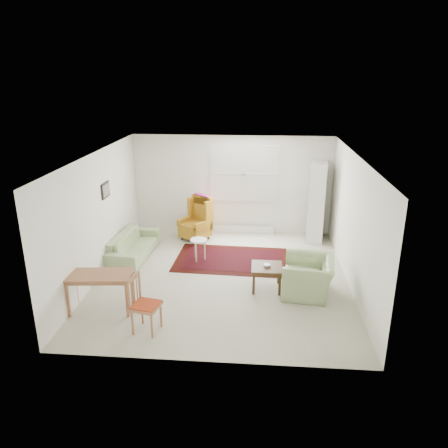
# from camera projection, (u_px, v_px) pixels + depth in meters

# --- Properties ---
(room) EXTENTS (5.04, 5.54, 2.51)m
(room) POSITION_uv_depth(u_px,v_px,m) (225.00, 216.00, 8.68)
(room) COLOR beige
(room) RESTS_ON ground
(rug) EXTENTS (2.58, 1.72, 0.03)m
(rug) POSITION_uv_depth(u_px,v_px,m) (232.00, 259.00, 9.72)
(rug) COLOR black
(rug) RESTS_ON ground
(sofa) EXTENTS (0.83, 1.87, 0.74)m
(sofa) POSITION_uv_depth(u_px,v_px,m) (133.00, 241.00, 9.81)
(sofa) COLOR #94AB72
(sofa) RESTS_ON ground
(armchair) EXTENTS (1.04, 1.15, 0.81)m
(armchair) POSITION_uv_depth(u_px,v_px,m) (308.00, 273.00, 8.16)
(armchair) COLOR #94AB72
(armchair) RESTS_ON ground
(wingback_chair) EXTENTS (0.91, 0.91, 1.10)m
(wingback_chair) POSITION_uv_depth(u_px,v_px,m) (195.00, 219.00, 10.73)
(wingback_chair) COLOR #B1791B
(wingback_chair) RESTS_ON ground
(coffee_table) EXTENTS (0.58, 0.58, 0.47)m
(coffee_table) POSITION_uv_depth(u_px,v_px,m) (266.00, 277.00, 8.36)
(coffee_table) COLOR #442A14
(coffee_table) RESTS_ON ground
(stool) EXTENTS (0.44, 0.44, 0.50)m
(stool) POSITION_uv_depth(u_px,v_px,m) (199.00, 250.00, 9.63)
(stool) COLOR white
(stool) RESTS_ON ground
(cabinet) EXTENTS (0.52, 0.82, 1.93)m
(cabinet) POSITION_uv_depth(u_px,v_px,m) (317.00, 202.00, 10.62)
(cabinet) COLOR white
(cabinet) RESTS_ON ground
(desk) EXTENTS (1.14, 0.65, 0.69)m
(desk) POSITION_uv_depth(u_px,v_px,m) (101.00, 292.00, 7.57)
(desk) COLOR #9E6440
(desk) RESTS_ON ground
(desk_chair) EXTENTS (0.50, 0.50, 0.95)m
(desk_chair) POSITION_uv_depth(u_px,v_px,m) (146.00, 305.00, 6.91)
(desk_chair) COLOR #9E6440
(desk_chair) RESTS_ON ground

